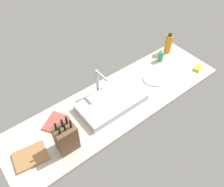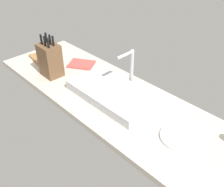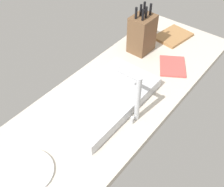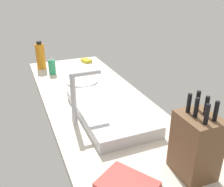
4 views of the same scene
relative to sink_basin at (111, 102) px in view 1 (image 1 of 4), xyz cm
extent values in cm
cube|color=beige|center=(6.11, -0.47, -4.54)|extent=(198.62, 57.28, 3.50)
cube|color=#B7BABF|center=(0.00, 0.00, 0.00)|extent=(55.51, 30.01, 5.59)
cylinder|color=#B7BABF|center=(-0.94, 17.36, 9.98)|extent=(2.40, 2.40, 25.54)
cylinder|color=#B7BABF|center=(-0.94, 10.76, 21.75)|extent=(2.00, 13.21, 2.00)
cylinder|color=#B7BABF|center=(2.56, 17.36, -0.79)|extent=(1.60, 1.60, 4.00)
cube|color=brown|center=(-48.92, -12.52, 8.59)|extent=(14.55, 12.07, 22.77)
cylinder|color=black|center=(-52.68, -14.67, 23.31)|extent=(1.43, 1.43, 6.67)
cylinder|color=black|center=(-53.10, -10.77, 23.31)|extent=(1.43, 1.43, 6.67)
cylinder|color=black|center=(-48.81, -14.47, 23.31)|extent=(1.43, 1.43, 6.67)
cylinder|color=black|center=(-48.46, -10.73, 23.31)|extent=(1.43, 1.43, 6.67)
cylinder|color=black|center=(-44.42, -14.65, 23.31)|extent=(1.43, 1.43, 6.67)
cylinder|color=black|center=(-45.07, -10.54, 23.31)|extent=(1.43, 1.43, 6.67)
cube|color=#9E7042|center=(-73.88, -3.77, -1.89)|extent=(24.77, 19.83, 1.80)
cylinder|color=#2D9966|center=(73.64, 14.81, 2.52)|extent=(5.07, 5.07, 10.62)
cone|color=silver|center=(73.64, 14.81, 9.23)|extent=(2.79, 2.79, 2.80)
cylinder|color=orange|center=(89.43, 20.36, 6.77)|extent=(6.89, 6.89, 19.12)
cylinder|color=black|center=(89.43, 20.36, 17.43)|extent=(3.79, 3.79, 2.20)
cylinder|color=white|center=(49.80, -0.35, -2.19)|extent=(21.01, 21.01, 1.20)
cube|color=#CC4C47|center=(-46.14, 11.45, -2.19)|extent=(23.21, 21.83, 1.20)
cube|color=yellow|center=(92.62, -16.74, -1.59)|extent=(10.11, 7.85, 2.40)
camera|label=1|loc=(-77.79, -100.13, 147.18)|focal=37.70mm
camera|label=2|loc=(93.07, -90.59, 90.05)|focal=41.03mm
camera|label=3|loc=(75.81, 63.21, 99.31)|focal=45.32mm
camera|label=4|loc=(-102.28, 40.03, 59.51)|focal=39.86mm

